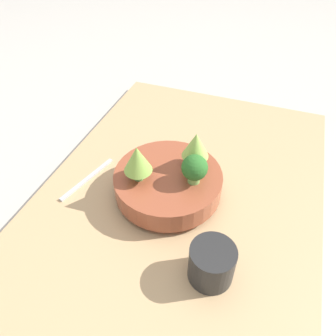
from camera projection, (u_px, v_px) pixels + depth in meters
name	position (u px, v px, depth m)	size (l,w,h in m)	color
ground_plane	(183.00, 195.00, 0.85)	(6.00, 6.00, 0.00)	#ADA89E
table	(183.00, 190.00, 0.84)	(0.92, 0.67, 0.03)	tan
bowl	(168.00, 183.00, 0.78)	(0.26, 0.26, 0.07)	brown
romanesco_piece_near	(137.00, 160.00, 0.72)	(0.06, 0.06, 0.09)	#609347
romanesco_piece_far	(196.00, 146.00, 0.74)	(0.06, 0.06, 0.10)	#6BA34C
broccoli_floret_back	(195.00, 168.00, 0.72)	(0.06, 0.06, 0.07)	#7AB256
cup	(212.00, 263.00, 0.62)	(0.09, 0.09, 0.08)	black
fork	(87.00, 179.00, 0.85)	(0.18, 0.06, 0.01)	#B2B2B7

